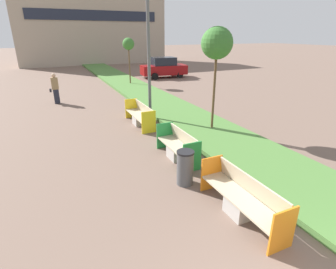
{
  "coord_description": "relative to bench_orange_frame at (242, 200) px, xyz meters",
  "views": [
    {
      "loc": [
        -2.68,
        -0.66,
        3.91
      ],
      "look_at": [
        0.9,
        7.11,
        0.6
      ],
      "focal_mm": 28.0,
      "sensor_mm": 36.0,
      "label": 1
    }
  ],
  "objects": [
    {
      "name": "planter_grass_strip",
      "position": [
        2.26,
        8.82,
        -0.29
      ],
      "size": [
        2.8,
        120.0,
        0.18
      ],
      "color": "#4C7A38",
      "rests_on": "ground"
    },
    {
      "name": "building_backdrop",
      "position": [
        3.06,
        34.93,
        5.09
      ],
      "size": [
        18.94,
        5.1,
        10.93
      ],
      "color": "tan",
      "rests_on": "ground"
    },
    {
      "name": "bench_orange_frame",
      "position": [
        0.0,
        0.0,
        0.0
      ],
      "size": [
        0.65,
        2.43,
        0.94
      ],
      "color": "#ADA8A0",
      "rests_on": "ground"
    },
    {
      "name": "bench_green_frame",
      "position": [
        -0.0,
        3.22,
        -0.01
      ],
      "size": [
        0.65,
        2.03,
        0.94
      ],
      "color": "#ADA8A0",
      "rests_on": "ground"
    },
    {
      "name": "bench_yellow_frame",
      "position": [
        0.0,
        7.05,
        0.0
      ],
      "size": [
        0.65,
        2.44,
        0.94
      ],
      "color": "#ADA8A0",
      "rests_on": "ground"
    },
    {
      "name": "litter_bin",
      "position": [
        -0.55,
        1.71,
        0.12
      ],
      "size": [
        0.48,
        0.48,
        0.98
      ],
      "color": "#4C4F51",
      "rests_on": "ground"
    },
    {
      "name": "street_lamp_post",
      "position": [
        0.61,
        7.36,
        3.82
      ],
      "size": [
        0.24,
        0.44,
        7.62
      ],
      "color": "#56595B",
      "rests_on": "ground"
    },
    {
      "name": "sapling_tree_near",
      "position": [
        2.47,
        4.93,
        3.16
      ],
      "size": [
        1.22,
        1.22,
        4.18
      ],
      "color": "brown",
      "rests_on": "ground"
    },
    {
      "name": "sapling_tree_far",
      "position": [
        2.47,
        16.63,
        2.73
      ],
      "size": [
        0.9,
        0.9,
        3.62
      ],
      "color": "brown",
      "rests_on": "ground"
    },
    {
      "name": "pedestrian_walking",
      "position": [
        -3.24,
        12.82,
        0.53
      ],
      "size": [
        0.53,
        0.24,
        1.77
      ],
      "color": "#232633",
      "rests_on": "ground"
    },
    {
      "name": "parked_car_distant",
      "position": [
        6.54,
        19.19,
        0.54
      ],
      "size": [
        4.36,
        2.19,
        1.86
      ],
      "rotation": [
        0.0,
        0.0,
        -0.1
      ],
      "color": "maroon",
      "rests_on": "ground"
    }
  ]
}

